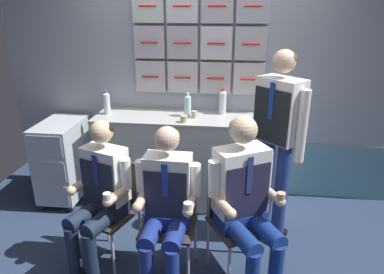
# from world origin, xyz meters

# --- Properties ---
(ground) EXTENTS (4.80, 4.80, 0.04)m
(ground) POSITION_xyz_m (0.00, 0.00, -0.02)
(ground) COLOR #273550
(galley_bulkhead) EXTENTS (4.20, 0.14, 2.18)m
(galley_bulkhead) POSITION_xyz_m (0.00, 1.37, 1.11)
(galley_bulkhead) COLOR #979CA8
(galley_bulkhead) RESTS_ON ground
(galley_counter) EXTENTS (1.85, 0.53, 0.96)m
(galley_counter) POSITION_xyz_m (-0.12, 1.09, 0.48)
(galley_counter) COLOR beige
(galley_counter) RESTS_ON ground
(service_trolley) EXTENTS (0.40, 0.65, 0.88)m
(service_trolley) POSITION_xyz_m (-1.43, 0.97, 0.47)
(service_trolley) COLOR black
(service_trolley) RESTS_ON ground
(folding_chair_left) EXTENTS (0.51, 0.51, 0.86)m
(folding_chair_left) POSITION_xyz_m (-0.57, 0.14, 0.53)
(folding_chair_left) COLOR #A8AAAF
(folding_chair_left) RESTS_ON ground
(crew_member_left) EXTENTS (0.52, 0.65, 1.24)m
(crew_member_left) POSITION_xyz_m (-0.62, -0.02, 0.68)
(crew_member_left) COLOR black
(crew_member_left) RESTS_ON ground
(folding_chair_center) EXTENTS (0.41, 0.41, 0.86)m
(folding_chair_center) POSITION_xyz_m (-0.08, 0.05, 0.53)
(folding_chair_center) COLOR #A8AAAF
(folding_chair_center) RESTS_ON ground
(crew_member_center) EXTENTS (0.48, 0.59, 1.25)m
(crew_member_center) POSITION_xyz_m (-0.08, -0.12, 0.68)
(crew_member_center) COLOR black
(crew_member_center) RESTS_ON ground
(folding_chair_right) EXTENTS (0.55, 0.55, 0.86)m
(folding_chair_right) POSITION_xyz_m (0.41, 0.11, 0.53)
(folding_chair_right) COLOR #A8AAAF
(folding_chair_right) RESTS_ON ground
(crew_member_right) EXTENTS (0.62, 0.72, 1.32)m
(crew_member_right) POSITION_xyz_m (0.49, -0.03, 0.74)
(crew_member_right) COLOR black
(crew_member_right) RESTS_ON ground
(crew_member_standing) EXTENTS (0.43, 0.42, 1.71)m
(crew_member_standing) POSITION_xyz_m (0.75, 0.61, 1.02)
(crew_member_standing) COLOR black
(crew_member_standing) RESTS_ON ground
(water_bottle_tall) EXTENTS (0.08, 0.08, 0.27)m
(water_bottle_tall) POSITION_xyz_m (0.25, 1.24, 1.09)
(water_bottle_tall) COLOR silver
(water_bottle_tall) RESTS_ON galley_counter
(water_bottle_short) EXTENTS (0.07, 0.07, 0.25)m
(water_bottle_short) POSITION_xyz_m (-0.93, 1.09, 1.08)
(water_bottle_short) COLOR silver
(water_bottle_short) RESTS_ON galley_counter
(sparkling_bottle_green) EXTENTS (0.07, 0.07, 0.24)m
(sparkling_bottle_green) POSITION_xyz_m (-0.09, 1.12, 1.08)
(sparkling_bottle_green) COLOR #ADDAE4
(sparkling_bottle_green) RESTS_ON galley_counter
(water_bottle_blue_cap) EXTENTS (0.07, 0.07, 0.31)m
(water_bottle_blue_cap) POSITION_xyz_m (0.68, 1.09, 1.11)
(water_bottle_blue_cap) COLOR silver
(water_bottle_blue_cap) RESTS_ON galley_counter
(paper_cup_blue) EXTENTS (0.07, 0.07, 0.06)m
(paper_cup_blue) POSITION_xyz_m (0.70, 1.23, 0.99)
(paper_cup_blue) COLOR tan
(paper_cup_blue) RESTS_ON galley_counter
(coffee_cup_white) EXTENTS (0.07, 0.07, 0.07)m
(coffee_cup_white) POSITION_xyz_m (-0.10, 0.92, 1.00)
(coffee_cup_white) COLOR tan
(coffee_cup_white) RESTS_ON galley_counter
(espresso_cup_small) EXTENTS (0.06, 0.06, 0.07)m
(espresso_cup_small) POSITION_xyz_m (-0.02, 1.07, 1.00)
(espresso_cup_small) COLOR tan
(espresso_cup_small) RESTS_ON galley_counter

